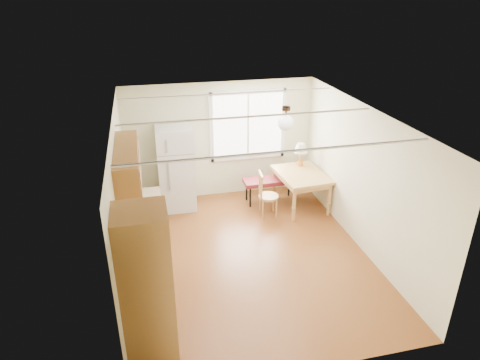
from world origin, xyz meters
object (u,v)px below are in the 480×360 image
object	(u,v)px
bench	(270,181)
chair	(264,192)
dining_table	(301,178)
refrigerator	(176,168)

from	to	relation	value
bench	chair	xyz separation A→B (m)	(-0.30, -0.56, 0.05)
bench	dining_table	world-z (taller)	dining_table
bench	refrigerator	bearing A→B (deg)	173.09
bench	chair	bearing A→B (deg)	-118.12
refrigerator	dining_table	distance (m)	2.57
bench	chair	world-z (taller)	chair
refrigerator	dining_table	bearing A→B (deg)	-11.33
refrigerator	chair	distance (m)	1.86
refrigerator	bench	distance (m)	2.00
refrigerator	bench	xyz separation A→B (m)	(1.95, -0.23, -0.41)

